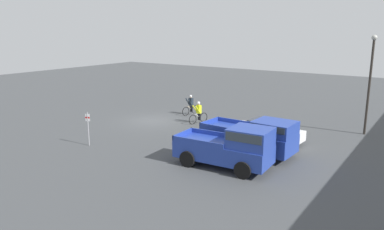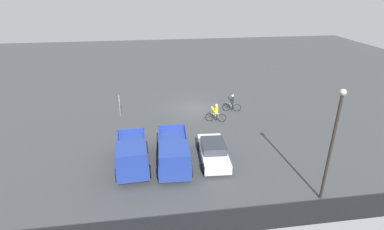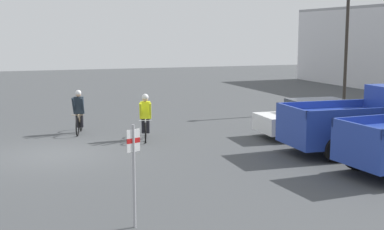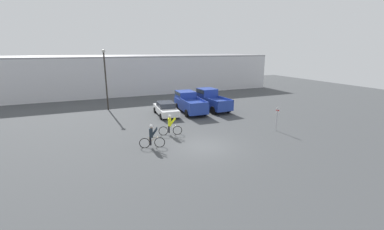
% 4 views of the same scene
% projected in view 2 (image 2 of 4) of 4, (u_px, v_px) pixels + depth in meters
% --- Properties ---
extents(ground_plane, '(80.00, 80.00, 0.00)m').
position_uv_depth(ground_plane, '(194.00, 108.00, 30.12)').
color(ground_plane, '#424447').
extents(sedan_0, '(2.16, 4.70, 1.40)m').
position_uv_depth(sedan_0, '(213.00, 151.00, 21.05)').
color(sedan_0, white).
rests_on(sedan_0, ground_plane).
extents(pickup_truck_0, '(2.46, 5.56, 2.14)m').
position_uv_depth(pickup_truck_0, '(174.00, 152.00, 20.11)').
color(pickup_truck_0, '#233D9E').
rests_on(pickup_truck_0, ground_plane).
extents(pickup_truck_1, '(2.44, 5.16, 2.30)m').
position_uv_depth(pickup_truck_1, '(132.00, 154.00, 19.72)').
color(pickup_truck_1, '#233D9E').
rests_on(pickup_truck_1, ground_plane).
extents(cyclist_0, '(1.85, 0.60, 1.72)m').
position_uv_depth(cyclist_0, '(216.00, 113.00, 26.90)').
color(cyclist_0, black).
rests_on(cyclist_0, ground_plane).
extents(cyclist_1, '(1.77, 0.58, 1.72)m').
position_uv_depth(cyclist_1, '(232.00, 103.00, 29.10)').
color(cyclist_1, black).
rests_on(cyclist_1, ground_plane).
extents(fire_lane_sign, '(0.12, 0.29, 2.12)m').
position_uv_depth(fire_lane_sign, '(119.00, 103.00, 27.82)').
color(fire_lane_sign, '#9E9EA3').
rests_on(fire_lane_sign, ground_plane).
extents(lamppost, '(0.36, 0.36, 6.74)m').
position_uv_depth(lamppost, '(333.00, 138.00, 15.95)').
color(lamppost, '#2D2823').
rests_on(lamppost, ground_plane).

